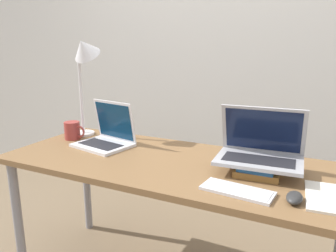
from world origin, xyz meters
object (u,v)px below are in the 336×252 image
Objects in this scene: laptop_left at (107,137)px; desk_lamp at (84,60)px; book_stack at (259,167)px; notepad at (334,198)px; wireless_keyboard at (237,190)px; laptop_on_books at (260,150)px; mug at (73,131)px; mouse at (294,198)px.

laptop_left is 0.54× the size of desk_lamp.
notepad is at bearing -26.70° from book_stack.
notepad is (0.34, 0.09, -0.00)m from wireless_keyboard.
laptop_on_books reaches higher than notepad.
wireless_keyboard is at bearing -164.69° from notepad.
book_stack is 0.63× the size of laptop_on_books.
mug is at bearing 171.75° from notepad.
laptop_left is 1.20× the size of notepad.
notepad is (0.31, -0.16, -0.02)m from book_stack.
laptop_on_books is 0.32m from mouse.
mouse is 1.35m from mug.
notepad is 1.47m from mug.
laptop_left is 1.20m from notepad.
laptop_left is 3.31× the size of mouse.
notepad is at bearing -11.74° from desk_lamp.
desk_lamp is (-1.09, 0.12, 0.38)m from laptop_on_books.
laptop_on_books is at bearing -2.23° from mug.
laptop_left is 0.27m from mug.
laptop_on_books is 1.36× the size of notepad.
desk_lamp is at bearing 163.45° from mouse.
mug is at bearing 177.77° from laptop_on_books.
laptop_on_books is at bearing 151.81° from notepad.
mug is at bearing 167.35° from mouse.
mug is 0.44m from desk_lamp.
wireless_keyboard is at bearing -20.05° from desk_lamp.
mug reaches higher than book_stack.
book_stack is 0.35m from notepad.
laptop_left reaches higher than mug.
laptop_left is at bearing 177.31° from book_stack.
mug is 0.22× the size of desk_lamp.
mouse is (1.05, -0.28, -0.03)m from laptop_left.
desk_lamp reaches higher than mug.
notepad is 2.02× the size of mug.
laptop_on_books is 0.37m from notepad.
desk_lamp is (0.05, 0.08, 0.42)m from mug.
laptop_on_books is 2.74× the size of mug.
laptop_on_books is 1.33× the size of wireless_keyboard.
desk_lamp reaches higher than notepad.
laptop_left is 0.49m from desk_lamp.
book_stack is 1.72× the size of mug.
laptop_left is at bearing -3.07° from mug.
mouse is 0.36× the size of notepad.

